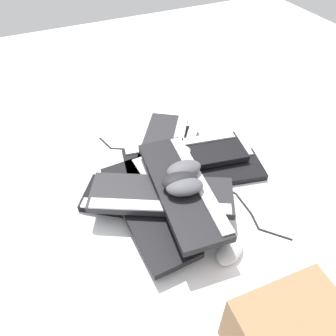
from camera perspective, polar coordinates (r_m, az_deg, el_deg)
ground_plane at (r=1.14m, az=2.37°, el=-3.22°), size 3.20×3.20×0.00m
keyboard_0 at (r=1.21m, az=0.02°, el=1.12°), size 0.43×0.40×0.03m
keyboard_1 at (r=1.08m, az=-3.21°, el=-5.85°), size 0.37×0.45×0.03m
keyboard_2 at (r=1.18m, az=5.85°, el=-0.58°), size 0.25×0.46×0.03m
keyboard_3 at (r=1.19m, az=2.93°, el=2.36°), size 0.23×0.46×0.03m
keyboard_4 at (r=1.02m, az=-3.58°, el=-6.99°), size 0.45×0.17×0.03m
keyboard_5 at (r=1.01m, az=-1.15°, el=-4.82°), size 0.34×0.46×0.03m
keyboard_6 at (r=1.20m, az=-1.13°, el=2.93°), size 0.45×0.37×0.03m
keyboard_7 at (r=1.00m, az=2.44°, el=-3.35°), size 0.45×0.20×0.03m
mouse_0 at (r=1.00m, az=2.80°, el=-0.18°), size 0.07×0.11×0.04m
mouse_1 at (r=1.15m, az=1.25°, el=2.85°), size 0.10×0.12×0.04m
mouse_2 at (r=0.96m, az=2.06°, el=-2.18°), size 0.08×0.12×0.04m
mouse_3 at (r=0.98m, az=10.69°, el=-13.84°), size 0.11×0.13×0.04m
mouse_4 at (r=0.95m, az=2.93°, el=-3.27°), size 0.09×0.12×0.04m
cable_0 at (r=1.19m, az=3.52°, el=-0.46°), size 0.71×0.39×0.01m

